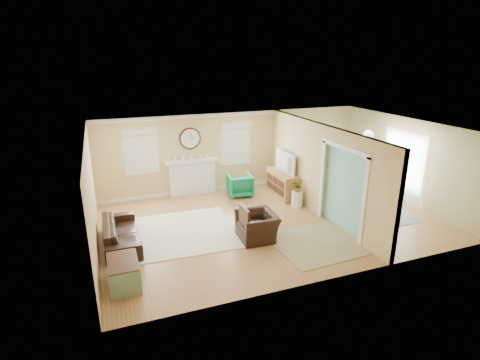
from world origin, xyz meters
name	(u,v)px	position (x,y,z in m)	size (l,w,h in m)	color
floor	(271,221)	(0.00, 0.00, 0.00)	(9.00, 9.00, 0.00)	olive
wall_back	(234,151)	(0.00, 3.00, 1.30)	(9.00, 0.02, 2.60)	tan
wall_front	(338,221)	(0.00, -3.00, 1.30)	(9.00, 0.02, 2.60)	tan
wall_left	(92,198)	(-4.50, 0.00, 1.30)	(0.02, 6.00, 2.60)	tan
wall_right	(405,161)	(4.50, 0.00, 1.30)	(0.02, 6.00, 2.60)	tan
ceiling	(273,128)	(0.00, 0.00, 2.60)	(9.00, 6.00, 0.02)	white
partition	(316,166)	(1.51, 0.28, 1.36)	(0.17, 6.00, 2.60)	tan
fireplace	(192,177)	(-1.50, 2.88, 0.60)	(1.70, 0.30, 1.17)	white
wall_clock	(190,138)	(-1.50, 2.97, 1.85)	(0.70, 0.07, 0.70)	#411F12
window_left	(141,148)	(-3.05, 2.95, 1.66)	(1.05, 0.13, 1.42)	white
window_right	(236,141)	(0.05, 2.95, 1.66)	(1.05, 0.13, 1.42)	white
french_doors	(403,167)	(4.45, 0.00, 1.10)	(0.06, 1.70, 2.20)	white
pendant	(368,135)	(3.00, 0.00, 2.20)	(0.30, 0.30, 0.55)	gold
rug_cream	(177,233)	(-2.59, 0.19, 0.01)	(3.01, 2.61, 0.02)	beige
rug_jute	(321,242)	(0.63, -1.58, 0.01)	(2.34, 1.91, 0.01)	#978658
rug_grey	(354,209)	(2.71, -0.09, 0.01)	(2.34, 2.92, 0.01)	slate
sofa	(121,233)	(-3.95, 0.06, 0.30)	(2.05, 0.80, 0.60)	black
eames_chair	(257,226)	(-0.75, -0.79, 0.33)	(1.02, 0.89, 0.66)	black
green_chair	(240,185)	(-0.09, 2.20, 0.35)	(0.76, 0.78, 0.71)	#037536
trunk	(124,273)	(-4.02, -1.74, 0.27)	(0.58, 0.95, 0.55)	gray
credenza	(282,184)	(1.17, 1.69, 0.40)	(0.49, 1.44, 0.80)	#A5773B
tv	(282,162)	(1.16, 1.69, 1.13)	(1.15, 0.15, 0.66)	black
garden_stool	(297,199)	(1.19, 0.68, 0.24)	(0.33, 0.33, 0.49)	white
potted_plant	(298,185)	(1.19, 0.68, 0.68)	(0.34, 0.29, 0.38)	#337F33
dining_table	(355,199)	(2.71, -0.09, 0.32)	(1.79, 1.00, 0.63)	#411F12
dining_chair_n	(332,181)	(2.63, 1.06, 0.51)	(0.47, 0.47, 0.88)	slate
dining_chair_s	(382,202)	(2.81, -1.09, 0.57)	(0.44, 0.44, 0.97)	slate
dining_chair_w	(338,196)	(2.05, -0.14, 0.53)	(0.49, 0.49, 0.90)	white
dining_chair_e	(370,190)	(3.27, -0.03, 0.51)	(0.41, 0.41, 0.87)	slate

